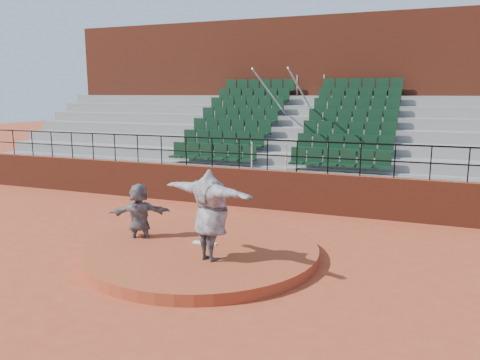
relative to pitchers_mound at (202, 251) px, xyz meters
name	(u,v)px	position (x,y,z in m)	size (l,w,h in m)	color
ground	(202,256)	(0.00, 0.00, -0.12)	(90.00, 90.00, 0.00)	#AC4426
pitchers_mound	(202,251)	(0.00, 0.00, 0.00)	(5.50, 5.50, 0.25)	#A34324
pitching_rubber	(205,243)	(0.00, 0.15, 0.14)	(0.60, 0.15, 0.03)	white
boundary_wall	(267,189)	(0.00, 5.00, 0.53)	(24.00, 0.30, 1.30)	maroon
wall_railing	(267,148)	(0.00, 5.00, 1.90)	(24.04, 0.05, 1.03)	black
seating_deck	(295,153)	(0.00, 8.65, 1.32)	(24.00, 5.97, 4.63)	gray
press_box_facade	(317,99)	(0.00, 12.60, 3.43)	(24.00, 3.00, 7.10)	maroon
pitcher	(210,215)	(0.58, -0.77, 1.12)	(2.44, 0.66, 1.99)	black
fielder	(139,215)	(-1.75, 0.05, 0.69)	(1.51, 0.48, 1.63)	black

